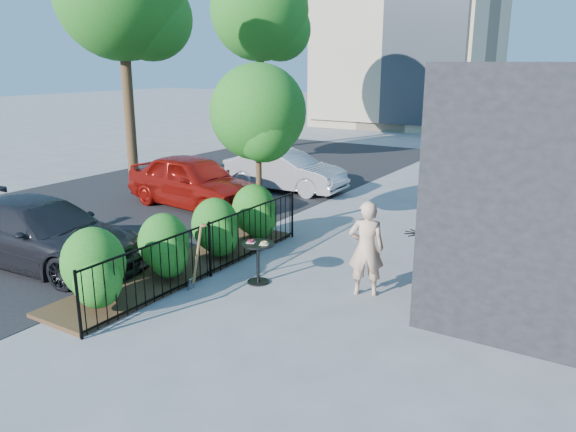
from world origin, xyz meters
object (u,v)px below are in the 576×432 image
Objects in this scene: car_silver at (285,171)px; shovel at (196,260)px; street_tree_far at (260,17)px; car_darkgrey at (41,233)px; woman at (366,248)px; cafe_table at (258,255)px; street_tree_near at (121,1)px; patio_tree at (259,118)px; car_red at (194,181)px.

shovel is at bearing -160.21° from car_silver.
street_tree_far reaches higher than shovel.
woman is at bearing -76.01° from car_darkgrey.
car_darkgrey is at bearing 174.87° from car_silver.
shovel is at bearing 4.88° from woman.
car_silver is (-3.74, 6.86, 0.11)m from cafe_table.
street_tree_near is 10.31m from car_darkgrey.
patio_tree is at bearing -52.90° from woman.
car_silver is (-3.03, 7.76, 0.07)m from shovel.
cafe_table is 0.18× the size of car_darkgrey.
woman is at bearing 16.49° from cafe_table.
shovel is 6.16m from car_red.
cafe_table is at bearing 51.82° from shovel.
car_red is 5.24m from car_darkgrey.
street_tree_far is 1.80× the size of car_darkgrey.
street_tree_near is 7.21m from car_red.
car_silver is (5.65, 1.13, -5.27)m from street_tree_near.
cafe_table is 0.63× the size of shovel.
street_tree_far is 17.83m from shovel.
street_tree_far is at bearing 14.04° from car_darkgrey.
car_red is (4.60, -10.02, -5.17)m from street_tree_far.
shovel is (8.68, -14.63, -5.34)m from street_tree_far.
street_tree_near is 10.01× the size of cafe_table.
street_tree_far reaches higher than car_red.
street_tree_far is 2.10× the size of car_silver.
patio_tree reaches higher than car_darkgrey.
patio_tree is 1.00× the size of car_silver.
street_tree_near is 2.10× the size of car_silver.
cafe_table is 0.48× the size of woman.
cafe_table is (9.39, -13.73, -5.38)m from street_tree_far.
cafe_table is 6.06m from car_red.
street_tree_far is 4.84× the size of woman.
car_red is at bearing 131.50° from shovel.
patio_tree is at bearing -55.49° from street_tree_far.
patio_tree is 0.48× the size of street_tree_far.
patio_tree is at bearing -103.20° from car_red.
shovel is (-0.71, -0.90, 0.04)m from cafe_table.
woman is 7.41m from car_red.
shovel is at bearing -128.18° from cafe_table.
street_tree_far is 17.48m from cafe_table.
car_darkgrey is at bearing -5.81° from woman.
car_darkgrey is (0.53, -5.22, -0.08)m from car_red.
cafe_table is 4.53m from car_darkgrey.
street_tree_near reaches higher than car_red.
woman is at bearing -107.45° from car_red.
patio_tree reaches higher than car_silver.
car_red is at bearing 1.19° from car_darkgrey.
car_silver is (1.05, 3.15, -0.10)m from car_red.
car_silver is at bearing -8.15° from car_darkgrey.
woman is (3.61, -1.96, -1.91)m from patio_tree.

